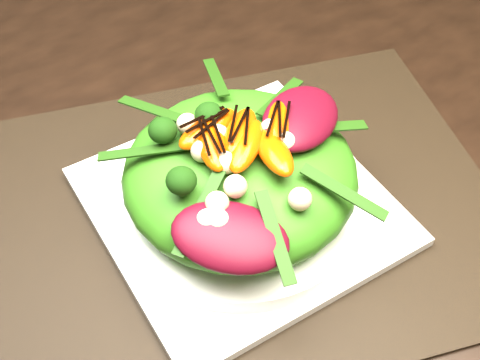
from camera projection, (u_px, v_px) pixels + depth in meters
floor at (326, 357)px, 1.33m from camera, size 4.00×4.00×0.01m
dining_table at (388, 87)px, 0.78m from camera, size 1.60×0.90×0.75m
placemat at (240, 210)px, 0.62m from camera, size 0.60×0.53×0.00m
plate_base at (240, 206)px, 0.62m from camera, size 0.28×0.28×0.01m
salad_bowl at (240, 196)px, 0.61m from camera, size 0.30×0.30×0.02m
lettuce_mound at (240, 173)px, 0.58m from camera, size 0.26×0.26×0.07m
radicchio_leaf at (301, 118)px, 0.57m from camera, size 0.11×0.09×0.02m
orange_segment at (217, 140)px, 0.55m from camera, size 0.07×0.05×0.02m
broccoli_floret at (164, 154)px, 0.53m from camera, size 0.04×0.04×0.04m
macadamia_nut at (311, 156)px, 0.54m from camera, size 0.02×0.02×0.02m
balsamic_drizzle at (217, 132)px, 0.54m from camera, size 0.04×0.02×0.00m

